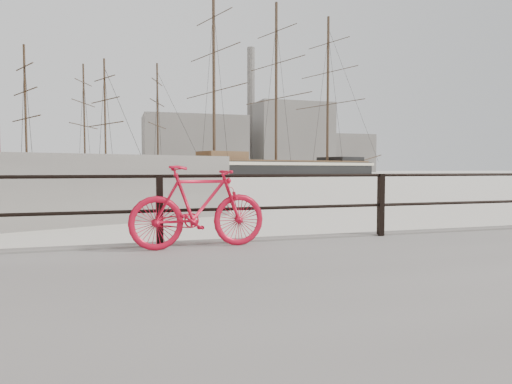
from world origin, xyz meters
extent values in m
plane|color=white|center=(0.00, 0.00, 0.00)|extent=(400.00, 400.00, 0.00)
imported|color=red|center=(-3.00, -0.41, 0.91)|extent=(1.88, 0.40, 1.13)
cube|color=gray|center=(20.00, 140.00, 9.00)|extent=(32.00, 18.00, 18.00)
cube|color=gray|center=(55.00, 145.00, 12.00)|extent=(26.00, 20.00, 24.00)
cube|color=gray|center=(78.00, 150.00, 7.00)|extent=(20.00, 16.00, 14.00)
cylinder|color=gray|center=(42.00, 150.00, 22.00)|extent=(2.80, 2.80, 44.00)
camera|label=1|loc=(-4.06, -6.55, 1.44)|focal=32.00mm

